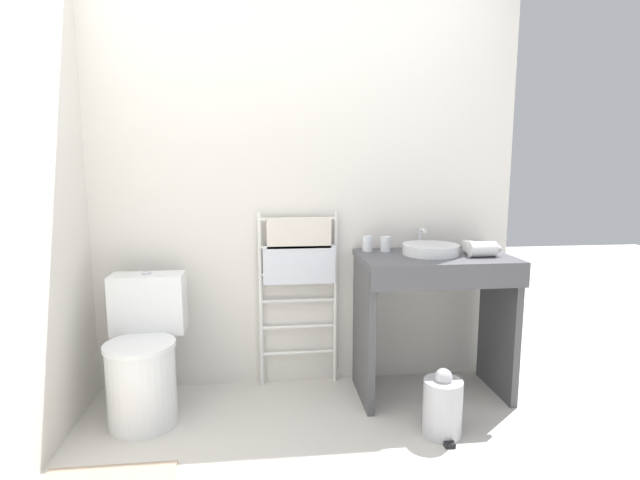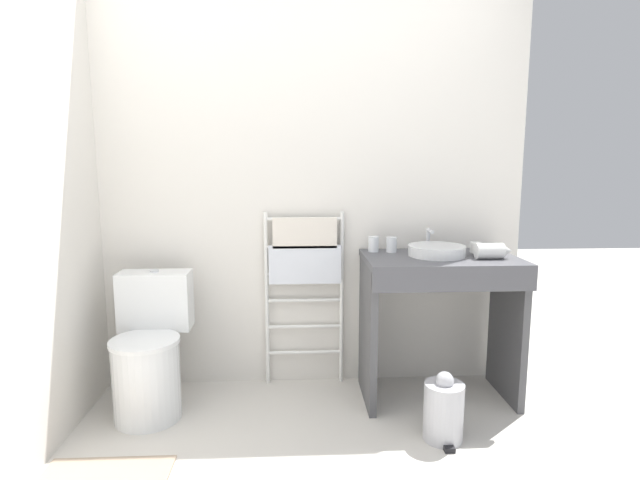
% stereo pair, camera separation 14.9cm
% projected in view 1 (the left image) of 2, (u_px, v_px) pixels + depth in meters
% --- Properties ---
extents(wall_back, '(2.65, 0.12, 2.60)m').
position_uv_depth(wall_back, '(297.00, 173.00, 3.01)').
color(wall_back, silver).
rests_on(wall_back, ground_plane).
extents(wall_side, '(0.12, 2.05, 2.60)m').
position_uv_depth(wall_side, '(14.00, 177.00, 2.13)').
color(wall_side, silver).
rests_on(wall_side, ground_plane).
extents(toilet, '(0.40, 0.51, 0.76)m').
position_uv_depth(toilet, '(144.00, 358.00, 2.65)').
color(toilet, white).
rests_on(toilet, ground_plane).
extents(towel_radiator, '(0.48, 0.06, 1.07)m').
position_uv_depth(towel_radiator, '(298.00, 264.00, 2.98)').
color(towel_radiator, white).
rests_on(towel_radiator, ground_plane).
extents(vanity_counter, '(0.86, 0.54, 0.84)m').
position_uv_depth(vanity_counter, '(434.00, 303.00, 2.87)').
color(vanity_counter, '#4C4C51').
rests_on(vanity_counter, ground_plane).
extents(sink_basin, '(0.32, 0.32, 0.06)m').
position_uv_depth(sink_basin, '(431.00, 249.00, 2.85)').
color(sink_basin, white).
rests_on(sink_basin, vanity_counter).
extents(faucet, '(0.02, 0.10, 0.13)m').
position_uv_depth(faucet, '(421.00, 235.00, 3.02)').
color(faucet, silver).
rests_on(faucet, vanity_counter).
extents(cup_near_wall, '(0.06, 0.06, 0.09)m').
position_uv_depth(cup_near_wall, '(368.00, 244.00, 2.96)').
color(cup_near_wall, white).
rests_on(cup_near_wall, vanity_counter).
extents(cup_near_edge, '(0.06, 0.06, 0.09)m').
position_uv_depth(cup_near_edge, '(385.00, 244.00, 2.95)').
color(cup_near_edge, white).
rests_on(cup_near_edge, vanity_counter).
extents(hair_dryer, '(0.20, 0.18, 0.09)m').
position_uv_depth(hair_dryer, '(483.00, 249.00, 2.80)').
color(hair_dryer, white).
rests_on(hair_dryer, vanity_counter).
extents(trash_bin, '(0.20, 0.23, 0.35)m').
position_uv_depth(trash_bin, '(442.00, 406.00, 2.50)').
color(trash_bin, '#B7B7BC').
rests_on(trash_bin, ground_plane).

